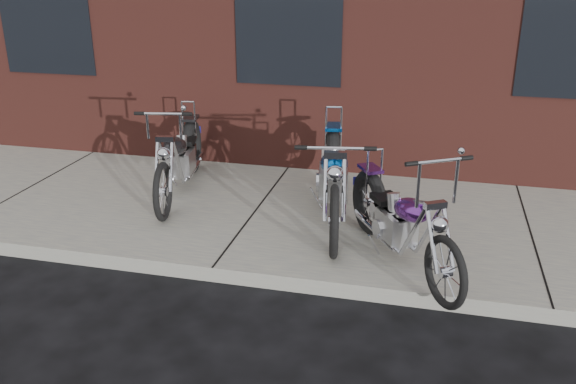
# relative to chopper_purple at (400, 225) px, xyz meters

# --- Properties ---
(ground) EXTENTS (120.00, 120.00, 0.00)m
(ground) POSITION_rel_chopper_purple_xyz_m (-1.68, -0.54, -0.54)
(ground) COLOR black
(ground) RESTS_ON ground
(sidewalk) EXTENTS (22.00, 3.00, 0.15)m
(sidewalk) POSITION_rel_chopper_purple_xyz_m (-1.68, 0.96, -0.47)
(sidewalk) COLOR slate
(sidewalk) RESTS_ON ground
(chopper_purple) EXTENTS (1.19, 1.91, 1.21)m
(chopper_purple) POSITION_rel_chopper_purple_xyz_m (0.00, 0.00, 0.00)
(chopper_purple) COLOR black
(chopper_purple) RESTS_ON sidewalk
(chopper_blue) EXTENTS (0.72, 2.49, 1.09)m
(chopper_blue) POSITION_rel_chopper_purple_xyz_m (-0.79, 0.91, 0.06)
(chopper_blue) COLOR black
(chopper_blue) RESTS_ON sidewalk
(chopper_third) EXTENTS (0.66, 2.25, 1.15)m
(chopper_third) POSITION_rel_chopper_purple_xyz_m (-2.75, 1.25, 0.02)
(chopper_third) COLOR black
(chopper_third) RESTS_ON sidewalk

